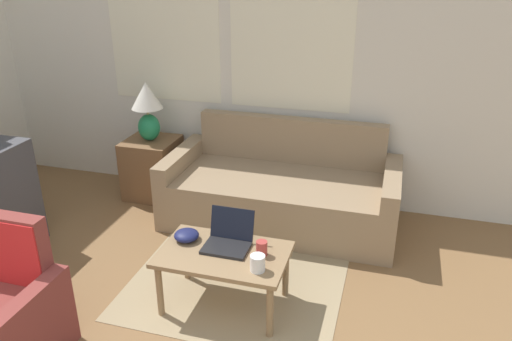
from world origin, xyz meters
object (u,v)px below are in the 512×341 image
at_px(cup_navy, 262,248).
at_px(snack_bowl, 187,235).
at_px(coffee_table, 224,259).
at_px(cup_yellow, 258,263).
at_px(couch, 282,192).
at_px(laptop, 228,239).
at_px(table_lamp, 147,106).

distance_m(cup_navy, snack_bowl, 0.54).
bearing_deg(coffee_table, cup_navy, 9.90).
bearing_deg(coffee_table, cup_yellow, -25.96).
bearing_deg(couch, snack_bowl, -107.48).
xyz_separation_m(cup_yellow, snack_bowl, (-0.56, 0.21, -0.02)).
bearing_deg(laptop, table_lamp, 133.16).
relative_size(cup_navy, snack_bowl, 0.59).
height_order(cup_navy, snack_bowl, cup_navy).
bearing_deg(cup_navy, laptop, 168.63).
bearing_deg(snack_bowl, laptop, 2.29).
relative_size(table_lamp, cup_navy, 5.62).
height_order(table_lamp, snack_bowl, table_lamp).
bearing_deg(table_lamp, cup_navy, -42.78).
height_order(laptop, snack_bowl, laptop).
height_order(coffee_table, snack_bowl, snack_bowl).
bearing_deg(table_lamp, snack_bowl, -54.70).
height_order(table_lamp, laptop, table_lamp).
distance_m(table_lamp, snack_bowl, 1.70).
height_order(couch, coffee_table, couch).
bearing_deg(coffee_table, couch, 86.14).
xyz_separation_m(cup_navy, snack_bowl, (-0.54, 0.04, -0.01)).
height_order(couch, cup_navy, couch).
distance_m(couch, cup_navy, 1.27).
relative_size(table_lamp, snack_bowl, 3.29).
distance_m(couch, cup_yellow, 1.44).
height_order(table_lamp, cup_navy, table_lamp).
height_order(cup_navy, cup_yellow, cup_yellow).
distance_m(table_lamp, cup_navy, 2.08).
distance_m(laptop, snack_bowl, 0.30).
bearing_deg(snack_bowl, coffee_table, -15.21).
relative_size(couch, coffee_table, 2.37).
xyz_separation_m(couch, coffee_table, (-0.09, -1.29, 0.10)).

